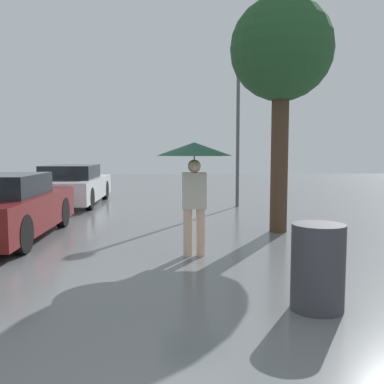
# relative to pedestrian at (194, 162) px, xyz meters

# --- Properties ---
(pedestrian) EXTENTS (1.19, 1.19, 1.81)m
(pedestrian) POSITION_rel_pedestrian_xyz_m (0.00, 0.00, 0.00)
(pedestrian) COLOR beige
(pedestrian) RESTS_ON ground_plane
(parked_car_middle) EXTENTS (1.63, 4.07, 1.24)m
(parked_car_middle) POSITION_rel_pedestrian_xyz_m (-3.51, 1.46, -0.91)
(parked_car_middle) COLOR maroon
(parked_car_middle) RESTS_ON ground_plane
(parked_car_farthest) EXTENTS (1.74, 4.42, 1.24)m
(parked_car_farthest) POSITION_rel_pedestrian_xyz_m (-3.50, 6.81, -0.92)
(parked_car_farthest) COLOR silver
(parked_car_farthest) RESTS_ON ground_plane
(tree) EXTENTS (2.07, 2.07, 4.74)m
(tree) POSITION_rel_pedestrian_xyz_m (1.84, 1.97, 2.11)
(tree) COLOR #473323
(tree) RESTS_ON ground_plane
(street_lamp) EXTENTS (0.38, 0.38, 5.16)m
(street_lamp) POSITION_rel_pedestrian_xyz_m (1.60, 6.05, 2.24)
(street_lamp) COLOR #515456
(street_lamp) RESTS_ON ground_plane
(trash_bin) EXTENTS (0.56, 0.56, 0.91)m
(trash_bin) POSITION_rel_pedestrian_xyz_m (1.18, -2.38, -1.05)
(trash_bin) COLOR #38383D
(trash_bin) RESTS_ON ground_plane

